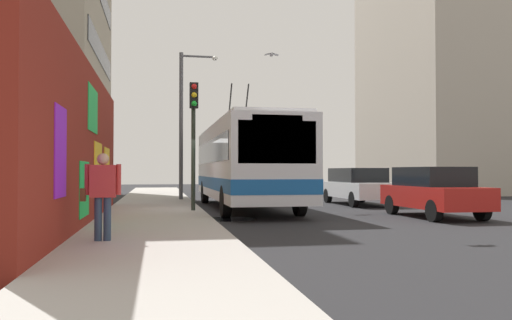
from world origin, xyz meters
name	(u,v)px	position (x,y,z in m)	size (l,w,h in m)	color
ground_plane	(202,214)	(0.00, 0.00, 0.00)	(80.00, 80.00, 0.00)	#232326
sidewalk_slab	(155,212)	(0.00, 1.60, 0.07)	(48.00, 3.20, 0.15)	#ADA8A0
graffiti_wall	(85,146)	(-3.99, 3.35, 2.08)	(14.00, 0.32, 4.17)	maroon
building_far_left	(5,13)	(10.37, 9.20, 9.48)	(12.37, 9.50, 18.96)	#9E937F
building_far_right	(432,35)	(14.83, -17.00, 10.84)	(12.08, 6.44, 21.68)	#B2A899
city_bus	(244,162)	(2.10, -1.80, 1.82)	(11.42, 2.69, 5.05)	silver
parked_car_red	(433,191)	(-2.81, -7.00, 0.83)	(4.11, 1.74, 1.58)	#B21E19
parked_car_white	(357,185)	(3.47, -7.00, 0.84)	(4.86, 1.85, 1.58)	white
pedestrian_near_wall	(102,190)	(-7.69, 2.53, 1.11)	(0.22, 0.74, 1.64)	#2D3F59
traffic_light	(194,124)	(-0.58, 0.35, 3.00)	(0.49, 0.28, 4.24)	#2D382D
street_lamp	(185,115)	(6.46, 0.26, 4.06)	(0.44, 1.80, 6.82)	#4C4C51
flying_pigeons	(279,17)	(-0.87, -2.50, 6.64)	(6.72, 1.42, 1.25)	#47474C
curbside_puddle	(229,219)	(-2.19, -0.60, 0.00)	(1.65, 1.65, 0.00)	black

